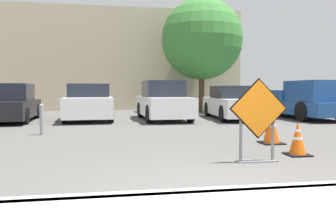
{
  "coord_description": "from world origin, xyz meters",
  "views": [
    {
      "loc": [
        -1.25,
        -3.48,
        1.26
      ],
      "look_at": [
        0.33,
        6.21,
        0.79
      ],
      "focal_mm": 35.0,
      "sensor_mm": 36.0,
      "label": 1
    }
  ],
  "objects": [
    {
      "name": "street_tree_behind_lot",
      "position": [
        3.57,
        14.37,
        4.05
      ],
      "size": [
        4.52,
        4.52,
        6.32
      ],
      "color": "#513823",
      "rests_on": "ground_plane"
    },
    {
      "name": "traffic_cone_second",
      "position": [
        2.34,
        3.6,
        0.4
      ],
      "size": [
        0.51,
        0.51,
        0.83
      ],
      "color": "black",
      "rests_on": "ground_plane"
    },
    {
      "name": "building_facade_backdrop",
      "position": [
        -2.94,
        19.07,
        3.13
      ],
      "size": [
        19.32,
        5.0,
        6.25
      ],
      "color": "beige",
      "rests_on": "ground_plane"
    },
    {
      "name": "traffic_cone_nearest",
      "position": [
        2.19,
        2.24,
        0.31
      ],
      "size": [
        0.42,
        0.42,
        0.65
      ],
      "color": "black",
      "rests_on": "ground_plane"
    },
    {
      "name": "road_closed_sign",
      "position": [
        1.18,
        1.8,
        0.8
      ],
      "size": [
        1.04,
        0.2,
        1.45
      ],
      "color": "black",
      "rests_on": "ground_plane"
    },
    {
      "name": "parked_car_fourth",
      "position": [
        0.73,
        9.97,
        0.74
      ],
      "size": [
        1.97,
        4.26,
        1.62
      ],
      "rotation": [
        0.0,
        0.0,
        3.2
      ],
      "color": "white",
      "rests_on": "ground_plane"
    },
    {
      "name": "pickup_truck",
      "position": [
        6.82,
        9.52,
        0.73
      ],
      "size": [
        2.08,
        5.3,
        1.61
      ],
      "rotation": [
        0.0,
        0.0,
        3.17
      ],
      "color": "navy",
      "rests_on": "ground_plane"
    },
    {
      "name": "parked_car_second",
      "position": [
        -5.34,
        10.17,
        0.67
      ],
      "size": [
        2.05,
        4.26,
        1.49
      ],
      "rotation": [
        0.0,
        0.0,
        3.21
      ],
      "color": "black",
      "rests_on": "ground_plane"
    },
    {
      "name": "parked_car_third",
      "position": [
        -2.3,
        10.29,
        0.69
      ],
      "size": [
        2.02,
        4.11,
        1.48
      ],
      "rotation": [
        0.0,
        0.0,
        3.19
      ],
      "color": "white",
      "rests_on": "ground_plane"
    },
    {
      "name": "curb_lip",
      "position": [
        0.0,
        0.0,
        0.07
      ],
      "size": [
        26.88,
        0.2,
        0.14
      ],
      "color": "#ADAAA3",
      "rests_on": "ground_plane"
    },
    {
      "name": "parked_car_fifth",
      "position": [
        3.77,
        9.95,
        0.66
      ],
      "size": [
        2.06,
        4.64,
        1.41
      ],
      "rotation": [
        0.0,
        0.0,
        3.07
      ],
      "color": "white",
      "rests_on": "ground_plane"
    },
    {
      "name": "bollard_nearest",
      "position": [
        -3.25,
        5.96,
        0.46
      ],
      "size": [
        0.12,
        0.12,
        0.86
      ],
      "color": "gray",
      "rests_on": "ground_plane"
    },
    {
      "name": "ground_plane",
      "position": [
        0.0,
        10.0,
        0.0
      ],
      "size": [
        96.0,
        96.0,
        0.0
      ],
      "primitive_type": "plane",
      "color": "#565451"
    }
  ]
}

